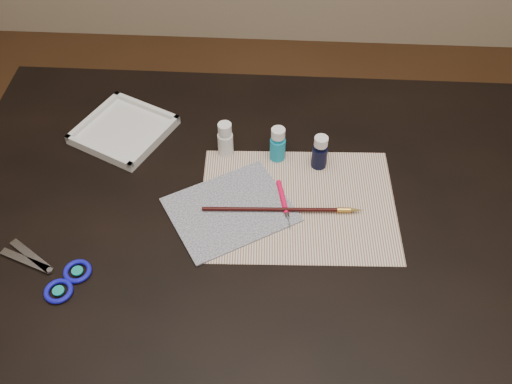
# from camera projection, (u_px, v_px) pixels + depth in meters

# --- Properties ---
(ground) EXTENTS (3.50, 3.50, 0.02)m
(ground) POSITION_uv_depth(u_px,v_px,m) (256.00, 368.00, 1.74)
(ground) COLOR #422614
(ground) RESTS_ON ground
(table) EXTENTS (1.30, 0.90, 0.75)m
(table) POSITION_uv_depth(u_px,v_px,m) (256.00, 303.00, 1.45)
(table) COLOR black
(table) RESTS_ON ground
(paper) EXTENTS (0.41, 0.32, 0.00)m
(paper) POSITION_uv_depth(u_px,v_px,m) (298.00, 204.00, 1.18)
(paper) COLOR silver
(paper) RESTS_ON table
(canvas) EXTENTS (0.30, 0.28, 0.00)m
(canvas) POSITION_uv_depth(u_px,v_px,m) (230.00, 210.00, 1.17)
(canvas) COLOR black
(canvas) RESTS_ON paper
(paint_bottle_white) EXTENTS (0.04, 0.04, 0.08)m
(paint_bottle_white) POSITION_uv_depth(u_px,v_px,m) (225.00, 139.00, 1.25)
(paint_bottle_white) COLOR silver
(paint_bottle_white) RESTS_ON table
(paint_bottle_cyan) EXTENTS (0.04, 0.04, 0.08)m
(paint_bottle_cyan) POSITION_uv_depth(u_px,v_px,m) (278.00, 144.00, 1.24)
(paint_bottle_cyan) COLOR #148FB3
(paint_bottle_cyan) RESTS_ON table
(paint_bottle_navy) EXTENTS (0.04, 0.04, 0.08)m
(paint_bottle_navy) POSITION_uv_depth(u_px,v_px,m) (320.00, 152.00, 1.22)
(paint_bottle_navy) COLOR black
(paint_bottle_navy) RESTS_ON table
(paintbrush) EXTENTS (0.33, 0.03, 0.01)m
(paintbrush) POSITION_uv_depth(u_px,v_px,m) (283.00, 209.00, 1.16)
(paintbrush) COLOR black
(paintbrush) RESTS_ON canvas
(craft_knife) EXTENTS (0.04, 0.13, 0.01)m
(craft_knife) POSITION_uv_depth(u_px,v_px,m) (284.00, 205.00, 1.17)
(craft_knife) COLOR #EC0842
(craft_knife) RESTS_ON paper
(scissors) EXTENTS (0.23, 0.17, 0.01)m
(scissors) POSITION_uv_depth(u_px,v_px,m) (40.00, 269.00, 1.07)
(scissors) COLOR silver
(scissors) RESTS_ON table
(palette_tray) EXTENTS (0.25, 0.25, 0.02)m
(palette_tray) POSITION_uv_depth(u_px,v_px,m) (124.00, 130.00, 1.31)
(palette_tray) COLOR silver
(palette_tray) RESTS_ON table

